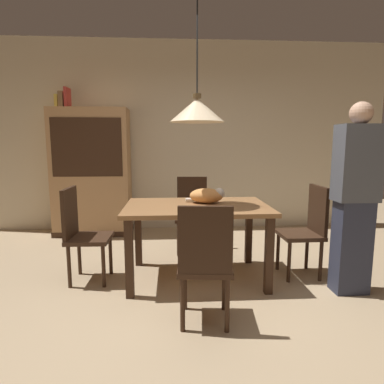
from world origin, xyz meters
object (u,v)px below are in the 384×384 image
(dining_table, at_px, (197,215))
(chair_left_side, at_px, (81,230))
(chair_right_side, at_px, (307,227))
(chair_far_back, at_px, (192,211))
(chair_near_front, at_px, (205,260))
(book_yellow_short, at_px, (58,101))
(pendant_lamp, at_px, (197,110))
(hutch_bookcase, at_px, (92,175))
(book_red_tall, at_px, (68,98))
(cat_sleeping, at_px, (208,195))
(person_standing, at_px, (355,199))
(book_brown_thick, at_px, (63,100))

(dining_table, relative_size, chair_left_side, 1.51)
(chair_right_side, height_order, chair_far_back, same)
(chair_near_front, xyz_separation_m, book_yellow_short, (-1.84, 2.61, 1.43))
(pendant_lamp, height_order, hutch_bookcase, pendant_lamp)
(chair_near_front, height_order, pendant_lamp, pendant_lamp)
(chair_left_side, bearing_deg, chair_right_side, -0.01)
(chair_right_side, xyz_separation_m, book_red_tall, (-2.84, 1.73, 1.48))
(dining_table, distance_m, chair_near_front, 0.89)
(chair_right_side, xyz_separation_m, cat_sleeping, (-1.01, 0.11, 0.32))
(dining_table, relative_size, chair_right_side, 1.51)
(person_standing, bearing_deg, dining_table, 163.97)
(dining_table, relative_size, pendant_lamp, 1.08)
(cat_sleeping, relative_size, book_brown_thick, 1.63)
(chair_right_side, distance_m, hutch_bookcase, 3.10)
(pendant_lamp, height_order, book_yellow_short, pendant_lamp)
(dining_table, relative_size, book_red_tall, 5.00)
(chair_far_back, height_order, book_red_tall, book_red_tall)
(chair_right_side, xyz_separation_m, chair_far_back, (-1.12, 0.88, 0.00))
(book_yellow_short, bearing_deg, hutch_bookcase, -0.20)
(cat_sleeping, bearing_deg, book_red_tall, 138.46)
(dining_table, distance_m, pendant_lamp, 1.01)
(cat_sleeping, xyz_separation_m, book_yellow_short, (-1.97, 1.62, 1.11))
(chair_near_front, bearing_deg, chair_far_back, 89.58)
(chair_near_front, height_order, book_brown_thick, book_brown_thick)
(cat_sleeping, height_order, book_brown_thick, book_brown_thick)
(book_brown_thick, bearing_deg, person_standing, -33.96)
(chair_near_front, xyz_separation_m, pendant_lamp, (0.01, 0.88, 1.15))
(chair_right_side, distance_m, chair_left_side, 2.26)
(chair_near_front, distance_m, person_standing, 1.50)
(pendant_lamp, relative_size, book_red_tall, 4.64)
(pendant_lamp, height_order, book_brown_thick, pendant_lamp)
(cat_sleeping, distance_m, pendant_lamp, 0.85)
(chair_near_front, distance_m, hutch_bookcase, 2.99)
(hutch_bookcase, bearing_deg, pendant_lamp, -50.56)
(chair_near_front, relative_size, pendant_lamp, 0.72)
(pendant_lamp, distance_m, hutch_bookcase, 2.37)
(dining_table, distance_m, chair_left_side, 1.14)
(book_red_tall, bearing_deg, chair_far_back, -26.32)
(chair_near_front, bearing_deg, hutch_bookcase, 118.48)
(pendant_lamp, bearing_deg, book_red_tall, 134.74)
(chair_left_side, distance_m, book_brown_thick, 2.35)
(chair_far_back, distance_m, book_yellow_short, 2.49)
(chair_near_front, height_order, book_red_tall, book_red_tall)
(chair_far_back, bearing_deg, chair_near_front, -90.42)
(hutch_bookcase, xyz_separation_m, person_standing, (2.79, -2.12, -0.03))
(cat_sleeping, bearing_deg, dining_table, -137.46)
(book_yellow_short, bearing_deg, dining_table, -43.07)
(book_brown_thick, distance_m, book_red_tall, 0.07)
(chair_near_front, xyz_separation_m, cat_sleeping, (0.12, 0.99, 0.32))
(dining_table, xyz_separation_m, pendant_lamp, (-0.00, 0.00, 1.01))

